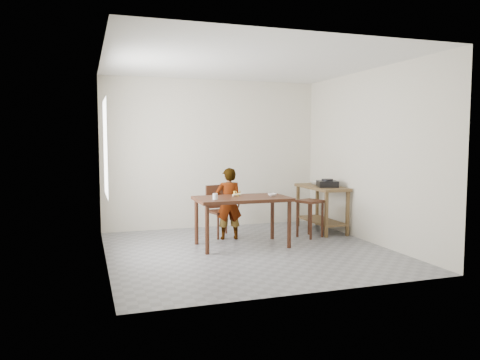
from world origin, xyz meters
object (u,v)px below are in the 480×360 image
object	(u,v)px
prep_counter	(321,208)
dining_table	(242,222)
dining_chair	(222,211)
stool	(310,219)
child	(229,204)

from	to	relation	value
prep_counter	dining_table	bearing A→B (deg)	-157.85
prep_counter	dining_chair	world-z (taller)	dining_chair
prep_counter	stool	bearing A→B (deg)	-135.93
prep_counter	child	size ratio (longest dim) A/B	1.03
prep_counter	child	distance (m)	1.78
dining_table	stool	size ratio (longest dim) A/B	2.26
prep_counter	child	bearing A→B (deg)	-175.09
stool	prep_counter	bearing A→B (deg)	44.07
stool	dining_table	bearing A→B (deg)	-167.94
prep_counter	dining_chair	xyz separation A→B (m)	(-1.81, 0.08, 0.02)
prep_counter	dining_chair	size ratio (longest dim) A/B	1.41
dining_chair	stool	size ratio (longest dim) A/B	1.37
dining_table	child	world-z (taller)	child
child	dining_chair	xyz separation A→B (m)	(-0.04, 0.23, -0.16)
dining_table	prep_counter	distance (m)	1.86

